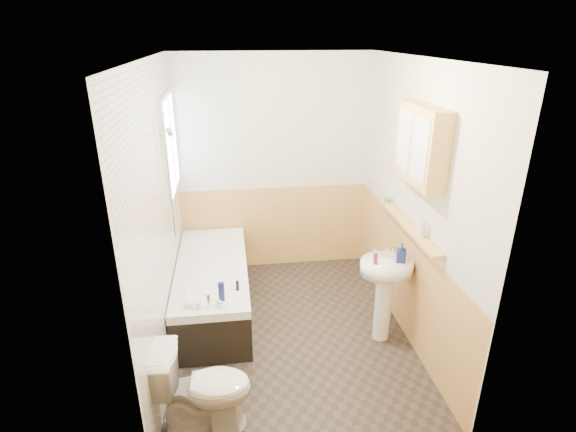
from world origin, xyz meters
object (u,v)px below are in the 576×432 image
at_px(toilet, 204,388).
at_px(sink, 385,283).
at_px(pine_shelf, 406,223).
at_px(bathtub, 213,286).
at_px(medicine_cabinet, 421,145).

distance_m(toilet, sink, 1.81).
height_order(sink, pine_shelf, pine_shelf).
distance_m(bathtub, toilet, 1.50).
xyz_separation_m(toilet, sink, (1.60, 0.82, 0.24)).
distance_m(sink, pine_shelf, 0.57).
height_order(bathtub, sink, sink).
bearing_deg(bathtub, sink, -23.23).
distance_m(bathtub, medicine_cabinet, 2.46).
height_order(toilet, sink, sink).
bearing_deg(sink, toilet, -142.92).
bearing_deg(medicine_cabinet, toilet, -156.52).
xyz_separation_m(bathtub, sink, (1.57, -0.67, 0.31)).
height_order(bathtub, medicine_cabinet, medicine_cabinet).
xyz_separation_m(toilet, medicine_cabinet, (1.77, 0.77, 1.52)).
distance_m(toilet, medicine_cabinet, 2.46).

